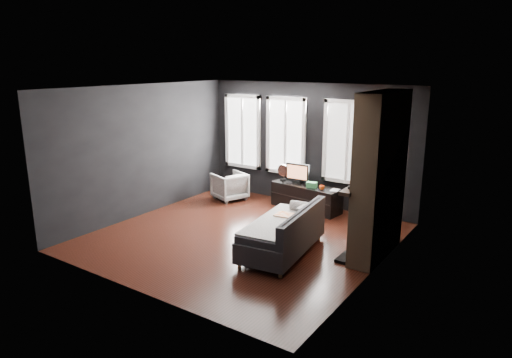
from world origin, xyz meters
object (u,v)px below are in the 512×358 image
Objects in this scene: monitor at (297,172)px; mantel_vase at (375,171)px; mug at (322,187)px; armchair at (230,185)px; media_console at (306,197)px; sofa at (282,230)px; book at (331,185)px.

monitor is 3.01× the size of mantel_vase.
mug is at bearing -17.63° from monitor.
armchair is 3.82× the size of mantel_vase.
mug is (2.26, 0.22, 0.24)m from armchair.
monitor reaches higher than media_console.
monitor reaches higher than sofa.
sofa reaches higher than armchair.
media_console is at bearing 175.22° from book.
mug is (0.69, -0.19, -0.19)m from monitor.
sofa is 2.45m from media_console.
sofa is 10.33× the size of mantel_vase.
monitor reaches higher than mug.
monitor is (1.57, 0.41, 0.44)m from armchair.
sofa is 1.89m from mantel_vase.
media_console is at bearing -16.08° from monitor.
mantel_vase is (1.43, -0.93, 0.72)m from mug.
monitor is at bearing 173.69° from media_console.
book reaches higher than armchair.
mug is (0.42, -0.12, 0.32)m from media_console.
sofa reaches higher than media_console.
armchair is 3.87m from mantel_vase.
mantel_vase is at bearing -38.79° from book.
book reaches higher than mug.
mantel_vase reaches higher than media_console.
monitor is at bearing 172.50° from book.
armchair is 1.27× the size of monitor.
mantel_vase reaches higher than armchair.
mantel_vase is at bearing 42.53° from sofa.
sofa is 2.70× the size of armchair.
book is at bearing 21.35° from mug.
mantel_vase is at bearing -33.03° from mug.
armchair is 2.47m from book.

